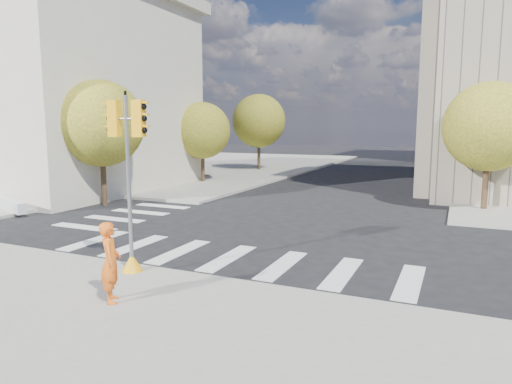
% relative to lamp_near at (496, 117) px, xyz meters
% --- Properties ---
extents(ground, '(160.00, 160.00, 0.00)m').
position_rel_lamp_near_xyz_m(ground, '(-8.00, -14.00, -4.58)').
color(ground, black).
rests_on(ground, ground).
extents(sidewalk_far_left, '(28.00, 40.00, 0.15)m').
position_rel_lamp_near_xyz_m(sidewalk_far_left, '(-28.00, 12.00, -4.50)').
color(sidewalk_far_left, gray).
rests_on(sidewalk_far_left, ground).
extents(classical_building, '(19.00, 15.00, 12.70)m').
position_rel_lamp_near_xyz_m(classical_building, '(-28.00, -6.00, 1.86)').
color(classical_building, beige).
rests_on(classical_building, ground).
extents(tree_lw_near, '(4.40, 4.40, 6.41)m').
position_rel_lamp_near_xyz_m(tree_lw_near, '(-18.50, -10.00, -0.38)').
color(tree_lw_near, '#382616').
rests_on(tree_lw_near, ground).
extents(tree_lw_mid, '(4.00, 4.00, 5.77)m').
position_rel_lamp_near_xyz_m(tree_lw_mid, '(-18.50, 0.00, -0.82)').
color(tree_lw_mid, '#382616').
rests_on(tree_lw_mid, ground).
extents(tree_lw_far, '(4.80, 4.80, 6.95)m').
position_rel_lamp_near_xyz_m(tree_lw_far, '(-18.50, 10.00, -0.04)').
color(tree_lw_far, '#382616').
rests_on(tree_lw_far, ground).
extents(tree_re_near, '(4.20, 4.20, 6.16)m').
position_rel_lamp_near_xyz_m(tree_re_near, '(-0.50, -4.00, -0.53)').
color(tree_re_near, '#382616').
rests_on(tree_re_near, ground).
extents(tree_re_mid, '(4.60, 4.60, 6.66)m').
position_rel_lamp_near_xyz_m(tree_re_mid, '(-0.50, 8.00, -0.23)').
color(tree_re_mid, '#382616').
rests_on(tree_re_mid, ground).
extents(tree_re_far, '(4.00, 4.00, 5.88)m').
position_rel_lamp_near_xyz_m(tree_re_far, '(-0.50, 20.00, -0.71)').
color(tree_re_far, '#382616').
rests_on(tree_re_far, ground).
extents(lamp_near, '(0.35, 0.18, 8.11)m').
position_rel_lamp_near_xyz_m(lamp_near, '(0.00, 0.00, 0.00)').
color(lamp_near, black).
rests_on(lamp_near, sidewalk_far_right).
extents(lamp_far, '(0.35, 0.18, 8.11)m').
position_rel_lamp_near_xyz_m(lamp_far, '(0.00, 14.00, 0.00)').
color(lamp_far, black).
rests_on(lamp_far, sidewalk_far_right).
extents(traffic_signal, '(1.07, 0.56, 4.83)m').
position_rel_lamp_near_xyz_m(traffic_signal, '(-9.70, -18.60, -2.37)').
color(traffic_signal, '#EFA10C').
rests_on(traffic_signal, sidewalk_near).
extents(photographer, '(0.76, 0.80, 1.84)m').
position_rel_lamp_near_xyz_m(photographer, '(-8.68, -20.54, -3.51)').
color(photographer, orange).
rests_on(photographer, sidewalk_near).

